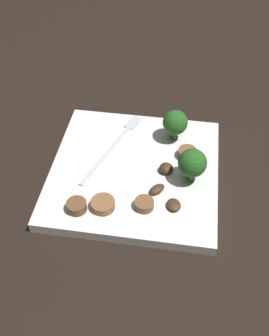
{
  "coord_description": "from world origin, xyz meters",
  "views": [
    {
      "loc": [
        -0.42,
        -0.06,
        0.46
      ],
      "look_at": [
        0.0,
        0.0,
        0.02
      ],
      "focal_mm": 42.98,
      "sensor_mm": 36.0,
      "label": 1
    }
  ],
  "objects_px": {
    "mushroom_0": "(166,167)",
    "sausage_slice_3": "(187,153)",
    "mushroom_1": "(174,205)",
    "broccoli_floret_1": "(192,163)",
    "sausage_slice_2": "(77,206)",
    "sausage_slice_1": "(103,204)",
    "sausage_slice_0": "(144,204)",
    "mushroom_2": "(157,189)",
    "fork": "(116,143)",
    "plate": "(134,172)",
    "broccoli_floret_0": "(175,123)"
  },
  "relations": [
    {
      "from": "fork",
      "to": "sausage_slice_0",
      "type": "distance_m",
      "value": 0.14
    },
    {
      "from": "sausage_slice_0",
      "to": "mushroom_0",
      "type": "height_order",
      "value": "mushroom_0"
    },
    {
      "from": "plate",
      "to": "sausage_slice_1",
      "type": "xyz_separation_m",
      "value": [
        -0.08,
        0.03,
        0.01
      ]
    },
    {
      "from": "mushroom_0",
      "to": "broccoli_floret_0",
      "type": "bearing_deg",
      "value": -4.27
    },
    {
      "from": "sausage_slice_3",
      "to": "mushroom_0",
      "type": "bearing_deg",
      "value": 139.74
    },
    {
      "from": "sausage_slice_3",
      "to": "sausage_slice_1",
      "type": "bearing_deg",
      "value": 137.13
    },
    {
      "from": "broccoli_floret_1",
      "to": "sausage_slice_3",
      "type": "bearing_deg",
      "value": 8.83
    },
    {
      "from": "broccoli_floret_1",
      "to": "sausage_slice_2",
      "type": "height_order",
      "value": "broccoli_floret_1"
    },
    {
      "from": "mushroom_2",
      "to": "sausage_slice_3",
      "type": "bearing_deg",
      "value": -26.1
    },
    {
      "from": "sausage_slice_1",
      "to": "mushroom_0",
      "type": "bearing_deg",
      "value": -43.89
    },
    {
      "from": "sausage_slice_1",
      "to": "sausage_slice_3",
      "type": "distance_m",
      "value": 0.16
    },
    {
      "from": "broccoli_floret_0",
      "to": "sausage_slice_1",
      "type": "distance_m",
      "value": 0.18
    },
    {
      "from": "fork",
      "to": "mushroom_0",
      "type": "xyz_separation_m",
      "value": [
        -0.05,
        -0.09,
        0.01
      ]
    },
    {
      "from": "broccoli_floret_0",
      "to": "mushroom_2",
      "type": "height_order",
      "value": "broccoli_floret_0"
    },
    {
      "from": "sausage_slice_1",
      "to": "mushroom_1",
      "type": "bearing_deg",
      "value": -81.14
    },
    {
      "from": "sausage_slice_3",
      "to": "mushroom_1",
      "type": "xyz_separation_m",
      "value": [
        -0.1,
        0.01,
        -0.0
      ]
    },
    {
      "from": "broccoli_floret_0",
      "to": "broccoli_floret_1",
      "type": "xyz_separation_m",
      "value": [
        -0.09,
        -0.03,
        0.0
      ]
    },
    {
      "from": "mushroom_0",
      "to": "sausage_slice_3",
      "type": "bearing_deg",
      "value": -40.26
    },
    {
      "from": "sausage_slice_3",
      "to": "mushroom_2",
      "type": "relative_size",
      "value": 1.14
    },
    {
      "from": "sausage_slice_1",
      "to": "sausage_slice_2",
      "type": "height_order",
      "value": "sausage_slice_2"
    },
    {
      "from": "mushroom_2",
      "to": "broccoli_floret_1",
      "type": "bearing_deg",
      "value": -56.7
    },
    {
      "from": "sausage_slice_1",
      "to": "mushroom_2",
      "type": "distance_m",
      "value": 0.08
    },
    {
      "from": "sausage_slice_0",
      "to": "sausage_slice_2",
      "type": "height_order",
      "value": "sausage_slice_2"
    },
    {
      "from": "fork",
      "to": "mushroom_1",
      "type": "relative_size",
      "value": 7.38
    },
    {
      "from": "sausage_slice_2",
      "to": "sausage_slice_1",
      "type": "bearing_deg",
      "value": -75.4
    },
    {
      "from": "sausage_slice_0",
      "to": "broccoli_floret_1",
      "type": "bearing_deg",
      "value": -44.82
    },
    {
      "from": "fork",
      "to": "mushroom_2",
      "type": "xyz_separation_m",
      "value": [
        -0.09,
        -0.08,
        0.0
      ]
    },
    {
      "from": "sausage_slice_0",
      "to": "mushroom_0",
      "type": "distance_m",
      "value": 0.08
    },
    {
      "from": "plate",
      "to": "broccoli_floret_0",
      "type": "height_order",
      "value": "broccoli_floret_0"
    },
    {
      "from": "plate",
      "to": "sausage_slice_3",
      "type": "relative_size",
      "value": 8.74
    },
    {
      "from": "plate",
      "to": "broccoli_floret_1",
      "type": "bearing_deg",
      "value": -97.66
    },
    {
      "from": "mushroom_2",
      "to": "mushroom_1",
      "type": "bearing_deg",
      "value": -133.29
    },
    {
      "from": "fork",
      "to": "sausage_slice_2",
      "type": "distance_m",
      "value": 0.14
    },
    {
      "from": "broccoli_floret_1",
      "to": "sausage_slice_1",
      "type": "height_order",
      "value": "broccoli_floret_1"
    },
    {
      "from": "sausage_slice_2",
      "to": "mushroom_1",
      "type": "xyz_separation_m",
      "value": [
        0.02,
        -0.13,
        -0.0
      ]
    },
    {
      "from": "mushroom_0",
      "to": "mushroom_2",
      "type": "relative_size",
      "value": 0.85
    },
    {
      "from": "mushroom_0",
      "to": "mushroom_1",
      "type": "distance_m",
      "value": 0.07
    },
    {
      "from": "broccoli_floret_1",
      "to": "mushroom_0",
      "type": "bearing_deg",
      "value": 69.5
    },
    {
      "from": "broccoli_floret_1",
      "to": "mushroom_2",
      "type": "distance_m",
      "value": 0.06
    },
    {
      "from": "broccoli_floret_1",
      "to": "mushroom_1",
      "type": "bearing_deg",
      "value": 160.0
    },
    {
      "from": "plate",
      "to": "sausage_slice_3",
      "type": "xyz_separation_m",
      "value": [
        0.04,
        -0.08,
        0.02
      ]
    },
    {
      "from": "broccoli_floret_1",
      "to": "mushroom_1",
      "type": "distance_m",
      "value": 0.07
    },
    {
      "from": "broccoli_floret_0",
      "to": "broccoli_floret_1",
      "type": "relative_size",
      "value": 0.96
    },
    {
      "from": "sausage_slice_0",
      "to": "mushroom_2",
      "type": "bearing_deg",
      "value": -25.44
    },
    {
      "from": "fork",
      "to": "mushroom_1",
      "type": "height_order",
      "value": "mushroom_1"
    },
    {
      "from": "fork",
      "to": "mushroom_2",
      "type": "distance_m",
      "value": 0.12
    },
    {
      "from": "mushroom_2",
      "to": "fork",
      "type": "bearing_deg",
      "value": 39.93
    },
    {
      "from": "broccoli_floret_1",
      "to": "sausage_slice_0",
      "type": "relative_size",
      "value": 2.07
    },
    {
      "from": "mushroom_1",
      "to": "broccoli_floret_1",
      "type": "bearing_deg",
      "value": -20.0
    },
    {
      "from": "sausage_slice_0",
      "to": "mushroom_2",
      "type": "relative_size",
      "value": 1.08
    }
  ]
}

